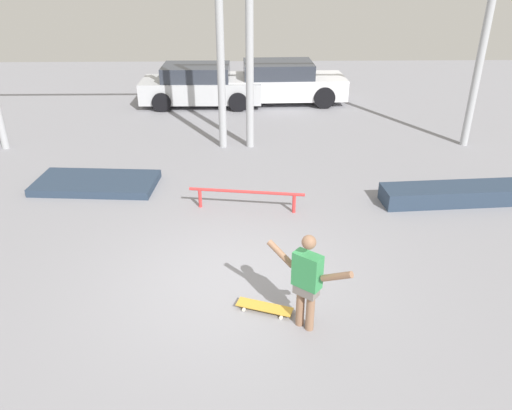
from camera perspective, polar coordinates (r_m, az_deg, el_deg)
The scene contains 10 objects.
ground_plane at distance 8.01m, azimuth -2.79°, elevation -8.83°, with size 36.00×36.00×0.00m, color gray.
skateboarder at distance 6.72m, azimuth 5.84°, elevation -8.37°, with size 1.07×0.90×1.47m.
skateboard at distance 7.41m, azimuth 0.97°, elevation -11.58°, with size 0.85×0.48×0.08m.
grind_box at distance 11.17m, azimuth 21.62°, elevation 1.17°, with size 2.99×0.69×0.36m, color #28384C.
manual_pad at distance 11.68m, azimuth -17.79°, elevation 2.40°, with size 2.64×1.28×0.17m, color #28384C.
grind_rail at distance 10.00m, azimuth -1.10°, elevation 1.19°, with size 2.32×0.40×0.43m.
canopy_support_left at distance 13.26m, azimuth -17.73°, elevation 20.36°, with size 6.01×0.20×5.51m.
canopy_support_right at distance 13.13m, azimuth 12.92°, elevation 20.86°, with size 6.01×0.20×5.51m.
parked_car_silver at distance 17.46m, azimuth -6.38°, elevation 13.41°, with size 4.04×1.94×1.33m.
parked_car_white at distance 17.71m, azimuth 2.93°, elevation 13.82°, with size 4.28×2.10×1.37m.
Camera 1 is at (0.24, -6.50, 4.68)m, focal length 35.00 mm.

